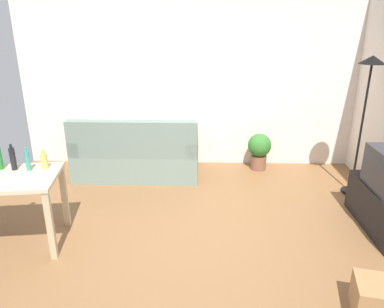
# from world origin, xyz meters

# --- Properties ---
(ground_plane) EXTENTS (5.20, 4.40, 0.02)m
(ground_plane) POSITION_xyz_m (0.00, 0.00, -0.01)
(ground_plane) COLOR brown
(wall_rear) EXTENTS (5.20, 0.10, 2.70)m
(wall_rear) POSITION_xyz_m (0.00, 2.20, 1.35)
(wall_rear) COLOR silver
(wall_rear) RESTS_ON ground_plane
(couch) EXTENTS (1.81, 0.84, 0.92)m
(couch) POSITION_xyz_m (-0.75, 1.59, 0.31)
(couch) COLOR slate
(couch) RESTS_ON ground_plane
(torchiere_lamp) EXTENTS (0.32, 0.32, 1.81)m
(torchiere_lamp) POSITION_xyz_m (2.25, 1.10, 1.41)
(torchiere_lamp) COLOR black
(torchiere_lamp) RESTS_ON ground_plane
(potted_plant) EXTENTS (0.36, 0.36, 0.57)m
(potted_plant) POSITION_xyz_m (1.10, 1.90, 0.33)
(potted_plant) COLOR brown
(potted_plant) RESTS_ON ground_plane
(bottle_dark) EXTENTS (0.06, 0.06, 0.28)m
(bottle_dark) POSITION_xyz_m (-1.71, -0.05, 0.88)
(bottle_dark) COLOR black
(bottle_dark) RESTS_ON desk
(bottle_tall) EXTENTS (0.05, 0.05, 0.25)m
(bottle_tall) POSITION_xyz_m (-1.55, -0.06, 0.87)
(bottle_tall) COLOR teal
(bottle_tall) RESTS_ON desk
(bottle_squat) EXTENTS (0.07, 0.07, 0.21)m
(bottle_squat) POSITION_xyz_m (-1.41, -0.01, 0.85)
(bottle_squat) COLOR #BCB24C
(bottle_squat) RESTS_ON desk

